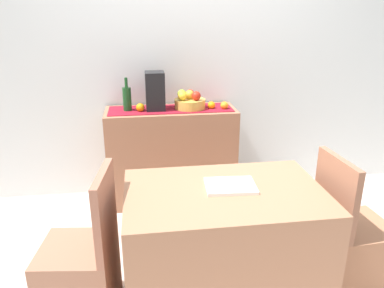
{
  "coord_description": "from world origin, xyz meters",
  "views": [
    {
      "loc": [
        -0.44,
        -2.24,
        1.69
      ],
      "look_at": [
        -0.07,
        0.38,
        0.73
      ],
      "focal_mm": 35.17,
      "sensor_mm": 36.0,
      "label": 1
    }
  ],
  "objects_px": {
    "open_book": "(230,186)",
    "dining_table": "(223,247)",
    "fruit_bowl": "(190,104)",
    "coffee_maker": "(155,91)",
    "sideboard_console": "(172,156)",
    "chair_by_corner": "(351,250)",
    "wine_bottle": "(127,99)",
    "chair_near_window": "(82,275)"
  },
  "relations": [
    {
      "from": "coffee_maker",
      "to": "dining_table",
      "type": "xyz_separation_m",
      "value": [
        0.31,
        -1.33,
        -0.66
      ]
    },
    {
      "from": "chair_near_window",
      "to": "sideboard_console",
      "type": "bearing_deg",
      "value": 64.5
    },
    {
      "from": "fruit_bowl",
      "to": "coffee_maker",
      "type": "relative_size",
      "value": 0.82
    },
    {
      "from": "fruit_bowl",
      "to": "dining_table",
      "type": "relative_size",
      "value": 0.24
    },
    {
      "from": "fruit_bowl",
      "to": "coffee_maker",
      "type": "height_order",
      "value": "coffee_maker"
    },
    {
      "from": "open_book",
      "to": "dining_table",
      "type": "bearing_deg",
      "value": -134.3
    },
    {
      "from": "sideboard_console",
      "to": "wine_bottle",
      "type": "height_order",
      "value": "wine_bottle"
    },
    {
      "from": "fruit_bowl",
      "to": "wine_bottle",
      "type": "xyz_separation_m",
      "value": [
        -0.54,
        -0.0,
        0.06
      ]
    },
    {
      "from": "wine_bottle",
      "to": "chair_near_window",
      "type": "distance_m",
      "value": 1.53
    },
    {
      "from": "sideboard_console",
      "to": "chair_near_window",
      "type": "distance_m",
      "value": 1.49
    },
    {
      "from": "wine_bottle",
      "to": "coffee_maker",
      "type": "height_order",
      "value": "coffee_maker"
    },
    {
      "from": "coffee_maker",
      "to": "open_book",
      "type": "relative_size",
      "value": 1.17
    },
    {
      "from": "sideboard_console",
      "to": "wine_bottle",
      "type": "xyz_separation_m",
      "value": [
        -0.37,
        -0.0,
        0.54
      ]
    },
    {
      "from": "open_book",
      "to": "chair_by_corner",
      "type": "distance_m",
      "value": 0.92
    },
    {
      "from": "coffee_maker",
      "to": "fruit_bowl",
      "type": "bearing_deg",
      "value": 0.0
    },
    {
      "from": "coffee_maker",
      "to": "open_book",
      "type": "height_order",
      "value": "coffee_maker"
    },
    {
      "from": "sideboard_console",
      "to": "wine_bottle",
      "type": "relative_size",
      "value": 3.97
    },
    {
      "from": "wine_bottle",
      "to": "coffee_maker",
      "type": "distance_m",
      "value": 0.24
    },
    {
      "from": "coffee_maker",
      "to": "chair_near_window",
      "type": "relative_size",
      "value": 0.36
    },
    {
      "from": "fruit_bowl",
      "to": "chair_near_window",
      "type": "distance_m",
      "value": 1.68
    },
    {
      "from": "open_book",
      "to": "chair_by_corner",
      "type": "height_order",
      "value": "chair_by_corner"
    },
    {
      "from": "dining_table",
      "to": "open_book",
      "type": "height_order",
      "value": "open_book"
    },
    {
      "from": "wine_bottle",
      "to": "coffee_maker",
      "type": "bearing_deg",
      "value": 0.0
    },
    {
      "from": "wine_bottle",
      "to": "dining_table",
      "type": "xyz_separation_m",
      "value": [
        0.55,
        -1.33,
        -0.6
      ]
    },
    {
      "from": "dining_table",
      "to": "chair_by_corner",
      "type": "distance_m",
      "value": 0.83
    },
    {
      "from": "fruit_bowl",
      "to": "coffee_maker",
      "type": "xyz_separation_m",
      "value": [
        -0.3,
        0.0,
        0.12
      ]
    },
    {
      "from": "wine_bottle",
      "to": "coffee_maker",
      "type": "relative_size",
      "value": 0.87
    },
    {
      "from": "wine_bottle",
      "to": "chair_by_corner",
      "type": "height_order",
      "value": "wine_bottle"
    },
    {
      "from": "dining_table",
      "to": "open_book",
      "type": "relative_size",
      "value": 3.96
    },
    {
      "from": "coffee_maker",
      "to": "chair_near_window",
      "type": "distance_m",
      "value": 1.62
    },
    {
      "from": "dining_table",
      "to": "chair_near_window",
      "type": "bearing_deg",
      "value": -179.86
    },
    {
      "from": "dining_table",
      "to": "fruit_bowl",
      "type": "bearing_deg",
      "value": 90.69
    },
    {
      "from": "dining_table",
      "to": "open_book",
      "type": "distance_m",
      "value": 0.38
    },
    {
      "from": "sideboard_console",
      "to": "dining_table",
      "type": "bearing_deg",
      "value": -82.16
    },
    {
      "from": "wine_bottle",
      "to": "chair_by_corner",
      "type": "bearing_deg",
      "value": -44.19
    },
    {
      "from": "dining_table",
      "to": "chair_near_window",
      "type": "relative_size",
      "value": 1.23
    },
    {
      "from": "sideboard_console",
      "to": "coffee_maker",
      "type": "relative_size",
      "value": 3.45
    },
    {
      "from": "fruit_bowl",
      "to": "chair_near_window",
      "type": "height_order",
      "value": "fruit_bowl"
    },
    {
      "from": "coffee_maker",
      "to": "chair_near_window",
      "type": "height_order",
      "value": "coffee_maker"
    },
    {
      "from": "sideboard_console",
      "to": "dining_table",
      "type": "height_order",
      "value": "sideboard_console"
    },
    {
      "from": "chair_by_corner",
      "to": "wine_bottle",
      "type": "bearing_deg",
      "value": 135.81
    },
    {
      "from": "wine_bottle",
      "to": "dining_table",
      "type": "height_order",
      "value": "wine_bottle"
    }
  ]
}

